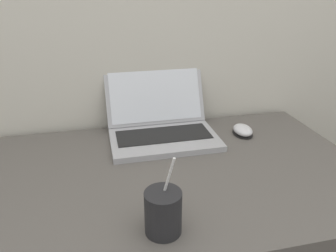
# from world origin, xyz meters

# --- Properties ---
(laptop) EXTENTS (0.37, 0.33, 0.24)m
(laptop) POSITION_xyz_m (0.01, 0.60, 0.79)
(laptop) COLOR #ADADB2
(laptop) RESTS_ON desk
(drink_cup) EXTENTS (0.08, 0.08, 0.19)m
(drink_cup) POSITION_xyz_m (-0.08, 0.11, 0.79)
(drink_cup) COLOR #232326
(drink_cup) RESTS_ON desk
(computer_mouse) EXTENTS (0.07, 0.10, 0.03)m
(computer_mouse) POSITION_xyz_m (0.31, 0.54, 0.75)
(computer_mouse) COLOR black
(computer_mouse) RESTS_ON desk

